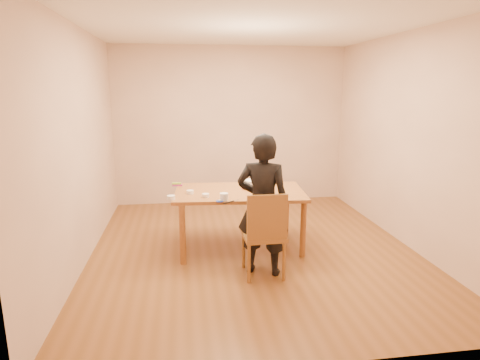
{
  "coord_description": "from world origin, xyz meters",
  "views": [
    {
      "loc": [
        -0.84,
        -4.72,
        2.0
      ],
      "look_at": [
        -0.16,
        0.0,
        0.9
      ],
      "focal_mm": 30.0,
      "sensor_mm": 36.0,
      "label": 1
    }
  ],
  "objects": [
    {
      "name": "room_shell",
      "position": [
        0.0,
        0.34,
        1.35
      ],
      "size": [
        4.0,
        4.5,
        2.7
      ],
      "color": "brown",
      "rests_on": "ground"
    },
    {
      "name": "dining_table",
      "position": [
        -0.16,
        0.05,
        0.73
      ],
      "size": [
        1.66,
        1.07,
        0.04
      ],
      "primitive_type": "cube",
      "rotation": [
        0.0,
        0.0,
        -0.08
      ],
      "color": "brown",
      "rests_on": "floor"
    },
    {
      "name": "dining_chair",
      "position": [
        -0.01,
        -0.72,
        0.45
      ],
      "size": [
        0.45,
        0.45,
        0.04
      ],
      "primitive_type": "cube",
      "rotation": [
        0.0,
        0.0,
        0.02
      ],
      "color": "brown",
      "rests_on": "floor"
    },
    {
      "name": "cake_plate",
      "position": [
        0.03,
        0.18,
        0.76
      ],
      "size": [
        0.3,
        0.3,
        0.02
      ],
      "primitive_type": "cylinder",
      "color": "red",
      "rests_on": "dining_table"
    },
    {
      "name": "cake",
      "position": [
        0.03,
        0.18,
        0.81
      ],
      "size": [
        0.22,
        0.22,
        0.07
      ],
      "primitive_type": "cylinder",
      "color": "white",
      "rests_on": "cake_plate"
    },
    {
      "name": "frosting_dome",
      "position": [
        0.03,
        0.18,
        0.85
      ],
      "size": [
        0.21,
        0.21,
        0.03
      ],
      "primitive_type": "ellipsoid",
      "color": "white",
      "rests_on": "cake"
    },
    {
      "name": "frosting_tub",
      "position": [
        -0.4,
        -0.35,
        0.79
      ],
      "size": [
        0.1,
        0.1,
        0.09
      ],
      "primitive_type": "cylinder",
      "color": "white",
      "rests_on": "dining_table"
    },
    {
      "name": "frosting_lid",
      "position": [
        -0.45,
        -0.38,
        0.75
      ],
      "size": [
        0.09,
        0.09,
        0.01
      ],
      "primitive_type": "cylinder",
      "color": "#1A3AAD",
      "rests_on": "dining_table"
    },
    {
      "name": "frosting_dollop",
      "position": [
        -0.45,
        -0.38,
        0.77
      ],
      "size": [
        0.04,
        0.04,
        0.02
      ],
      "primitive_type": "ellipsoid",
      "color": "white",
      "rests_on": "frosting_lid"
    },
    {
      "name": "ramekin_green",
      "position": [
        -0.59,
        -0.18,
        0.77
      ],
      "size": [
        0.08,
        0.08,
        0.04
      ],
      "primitive_type": "cylinder",
      "color": "white",
      "rests_on": "dining_table"
    },
    {
      "name": "ramekin_yellow",
      "position": [
        -0.77,
        0.01,
        0.77
      ],
      "size": [
        0.09,
        0.09,
        0.04
      ],
      "primitive_type": "cylinder",
      "color": "white",
      "rests_on": "dining_table"
    },
    {
      "name": "ramekin_multi",
      "position": [
        -0.99,
        -0.22,
        0.77
      ],
      "size": [
        0.09,
        0.09,
        0.04
      ],
      "primitive_type": "cylinder",
      "color": "white",
      "rests_on": "dining_table"
    },
    {
      "name": "candy_box_pink",
      "position": [
        -0.93,
        0.44,
        0.76
      ],
      "size": [
        0.13,
        0.07,
        0.02
      ],
      "primitive_type": "cube",
      "rotation": [
        0.0,
        0.0,
        -0.01
      ],
      "color": "#CD3067",
      "rests_on": "dining_table"
    },
    {
      "name": "candy_box_green",
      "position": [
        -0.93,
        0.44,
        0.78
      ],
      "size": [
        0.12,
        0.07,
        0.02
      ],
      "primitive_type": "cube",
      "rotation": [
        0.0,
        0.0,
        -0.05
      ],
      "color": "#1A912A",
      "rests_on": "candy_box_pink"
    },
    {
      "name": "spatula",
      "position": [
        -0.35,
        -0.45,
        0.75
      ],
      "size": [
        0.14,
        0.11,
        0.01
      ],
      "primitive_type": "cube",
      "rotation": [
        0.0,
        0.0,
        0.66
      ],
      "color": "black",
      "rests_on": "dining_table"
    },
    {
      "name": "person",
      "position": [
        -0.01,
        -0.68,
        0.77
      ],
      "size": [
        0.66,
        0.55,
        1.55
      ],
      "primitive_type": "imported",
      "rotation": [
        0.0,
        0.0,
        2.78
      ],
      "color": "black",
      "rests_on": "floor"
    }
  ]
}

